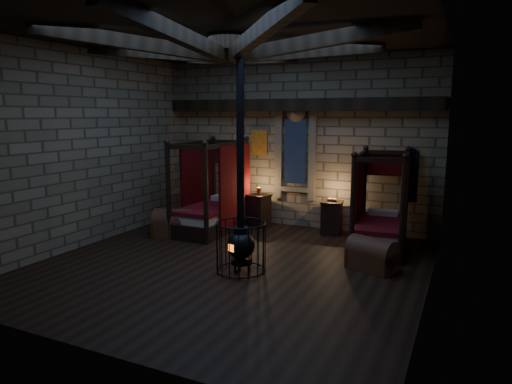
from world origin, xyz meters
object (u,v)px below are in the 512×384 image
at_px(trunk_left, 174,224).
at_px(trunk_right, 372,255).
at_px(bed_left, 212,209).
at_px(stove, 241,241).
at_px(bed_right, 380,225).

height_order(trunk_left, trunk_right, trunk_left).
relative_size(bed_left, trunk_right, 2.25).
bearing_deg(trunk_right, stove, -132.02).
height_order(bed_left, bed_right, bed_left).
distance_m(bed_left, trunk_right, 4.27).
bearing_deg(trunk_right, trunk_left, -164.62).
height_order(bed_right, stove, stove).
bearing_deg(bed_left, trunk_left, -122.36).
distance_m(trunk_right, stove, 2.42).
distance_m(trunk_left, stove, 2.94).
relative_size(bed_right, trunk_left, 1.96).
distance_m(bed_left, stove, 3.06).
distance_m(bed_right, trunk_left, 4.66).
xyz_separation_m(trunk_left, stove, (2.53, -1.49, 0.29)).
distance_m(trunk_left, trunk_right, 4.65).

